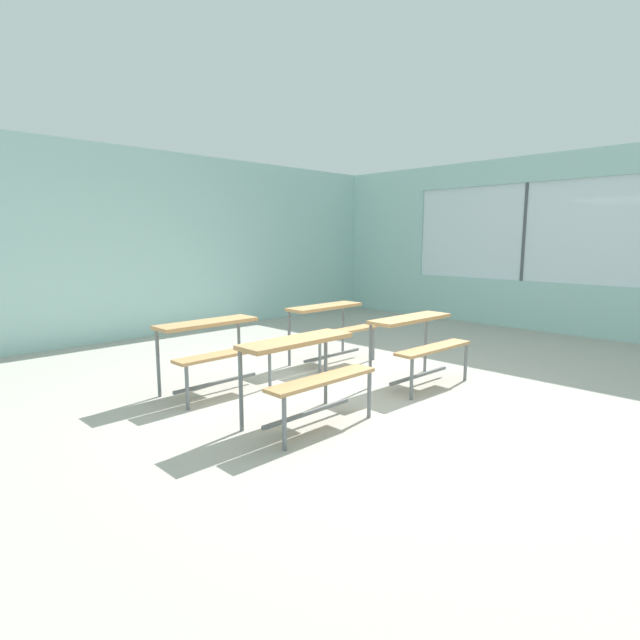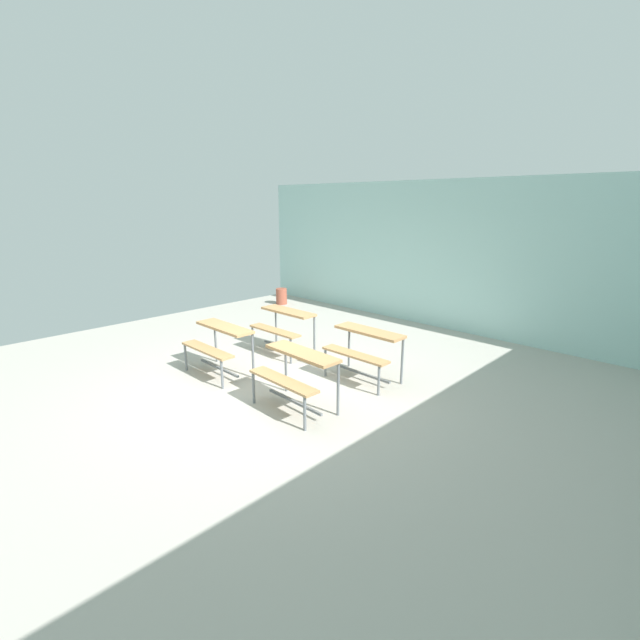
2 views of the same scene
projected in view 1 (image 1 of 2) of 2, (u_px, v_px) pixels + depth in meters
ground at (357, 395)px, 5.21m from camera, size 10.00×9.00×0.05m
wall_back at (150, 244)px, 8.13m from camera, size 10.00×0.12×3.00m
wall_right at (561, 247)px, 8.35m from camera, size 0.12×9.00×3.00m
desk_bench_r0c0 at (305, 361)px, 4.27m from camera, size 1.10×0.59×0.74m
desk_bench_r0c1 at (418, 334)px, 5.46m from camera, size 1.12×0.63×0.74m
desk_bench_r1c0 at (213, 339)px, 5.18m from camera, size 1.11×0.60×0.74m
desk_bench_r1c1 at (331, 320)px, 6.42m from camera, size 1.10×0.59×0.74m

